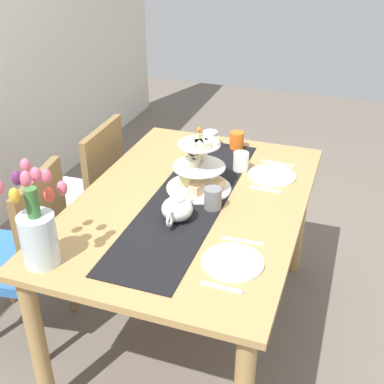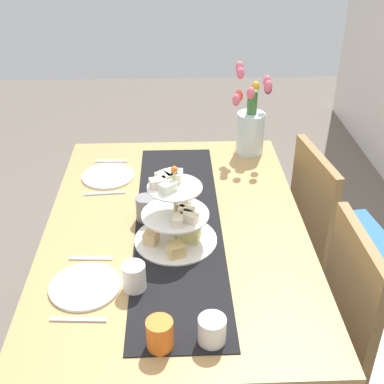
{
  "view_description": "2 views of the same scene",
  "coord_description": "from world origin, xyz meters",
  "px_view_note": "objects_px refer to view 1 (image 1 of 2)",
  "views": [
    {
      "loc": [
        -1.8,
        -0.63,
        1.89
      ],
      "look_at": [
        0.0,
        -0.0,
        0.8
      ],
      "focal_mm": 46.46,
      "sensor_mm": 36.0,
      "label": 1
    },
    {
      "loc": [
        1.59,
        -0.0,
        1.87
      ],
      "look_at": [
        -0.07,
        0.06,
        0.86
      ],
      "focal_mm": 47.59,
      "sensor_mm": 36.0,
      "label": 2
    }
  ],
  "objects_px": {
    "fork_right": "(266,189)",
    "chair_left": "(25,252)",
    "fork_left": "(222,287)",
    "mug_orange": "(237,141)",
    "mug_grey": "(213,198)",
    "dinner_plate_right": "(272,175)",
    "knife_right": "(278,163)",
    "dining_table": "(191,220)",
    "knife_left": "(242,241)",
    "tulip_vase": "(38,230)",
    "dinner_plate_left": "(233,262)",
    "tiered_cake_stand": "(199,169)",
    "teapot": "(177,208)",
    "chair_right": "(89,193)",
    "cream_jug": "(210,139)",
    "mug_white_text": "(241,162)"
  },
  "relations": [
    {
      "from": "cream_jug",
      "to": "mug_grey",
      "type": "bearing_deg",
      "value": -161.55
    },
    {
      "from": "chair_left",
      "to": "mug_orange",
      "type": "xyz_separation_m",
      "value": [
        0.89,
        -0.77,
        0.31
      ]
    },
    {
      "from": "dinner_plate_right",
      "to": "knife_right",
      "type": "distance_m",
      "value": 0.15
    },
    {
      "from": "chair_right",
      "to": "mug_orange",
      "type": "relative_size",
      "value": 9.58
    },
    {
      "from": "knife_right",
      "to": "mug_white_text",
      "type": "distance_m",
      "value": 0.21
    },
    {
      "from": "teapot",
      "to": "chair_left",
      "type": "bearing_deg",
      "value": 99.01
    },
    {
      "from": "chair_right",
      "to": "teapot",
      "type": "relative_size",
      "value": 3.82
    },
    {
      "from": "chair_right",
      "to": "cream_jug",
      "type": "bearing_deg",
      "value": -65.53
    },
    {
      "from": "fork_left",
      "to": "mug_grey",
      "type": "relative_size",
      "value": 1.58
    },
    {
      "from": "knife_left",
      "to": "fork_right",
      "type": "xyz_separation_m",
      "value": [
        0.43,
        0.0,
        0.0
      ]
    },
    {
      "from": "chair_left",
      "to": "dinner_plate_left",
      "type": "xyz_separation_m",
      "value": [
        -0.09,
        -1.01,
        0.27
      ]
    },
    {
      "from": "dinner_plate_right",
      "to": "mug_grey",
      "type": "relative_size",
      "value": 2.42
    },
    {
      "from": "fork_right",
      "to": "chair_left",
      "type": "bearing_deg",
      "value": 115.67
    },
    {
      "from": "dinner_plate_left",
      "to": "mug_orange",
      "type": "distance_m",
      "value": 1.01
    },
    {
      "from": "fork_left",
      "to": "tiered_cake_stand",
      "type": "bearing_deg",
      "value": 24.88
    },
    {
      "from": "knife_right",
      "to": "mug_orange",
      "type": "height_order",
      "value": "mug_orange"
    },
    {
      "from": "dining_table",
      "to": "tulip_vase",
      "type": "distance_m",
      "value": 0.75
    },
    {
      "from": "tulip_vase",
      "to": "mug_orange",
      "type": "height_order",
      "value": "tulip_vase"
    },
    {
      "from": "fork_right",
      "to": "mug_grey",
      "type": "xyz_separation_m",
      "value": [
        -0.24,
        0.18,
        0.05
      ]
    },
    {
      "from": "tiered_cake_stand",
      "to": "mug_orange",
      "type": "relative_size",
      "value": 3.2
    },
    {
      "from": "chair_right",
      "to": "knife_left",
      "type": "distance_m",
      "value": 1.18
    },
    {
      "from": "dining_table",
      "to": "knife_right",
      "type": "height_order",
      "value": "knife_right"
    },
    {
      "from": "teapot",
      "to": "fork_right",
      "type": "relative_size",
      "value": 1.59
    },
    {
      "from": "dining_table",
      "to": "dinner_plate_right",
      "type": "bearing_deg",
      "value": -40.86
    },
    {
      "from": "knife_right",
      "to": "knife_left",
      "type": "bearing_deg",
      "value": 180.0
    },
    {
      "from": "tiered_cake_stand",
      "to": "cream_jug",
      "type": "xyz_separation_m",
      "value": [
        0.48,
        0.1,
        -0.06
      ]
    },
    {
      "from": "dinner_plate_left",
      "to": "knife_right",
      "type": "relative_size",
      "value": 1.35
    },
    {
      "from": "cream_jug",
      "to": "knife_left",
      "type": "height_order",
      "value": "cream_jug"
    },
    {
      "from": "chair_right",
      "to": "fork_right",
      "type": "xyz_separation_m",
      "value": [
        -0.1,
        -1.01,
        0.26
      ]
    },
    {
      "from": "tiered_cake_stand",
      "to": "chair_right",
      "type": "bearing_deg",
      "value": 75.01
    },
    {
      "from": "tiered_cake_stand",
      "to": "dinner_plate_right",
      "type": "height_order",
      "value": "tiered_cake_stand"
    },
    {
      "from": "mug_orange",
      "to": "teapot",
      "type": "bearing_deg",
      "value": 176.34
    },
    {
      "from": "tulip_vase",
      "to": "teapot",
      "type": "bearing_deg",
      "value": -40.33
    },
    {
      "from": "knife_left",
      "to": "mug_orange",
      "type": "xyz_separation_m",
      "value": [
        0.83,
        0.25,
        0.04
      ]
    },
    {
      "from": "dining_table",
      "to": "mug_white_text",
      "type": "height_order",
      "value": "mug_white_text"
    },
    {
      "from": "dining_table",
      "to": "chair_right",
      "type": "relative_size",
      "value": 1.6
    },
    {
      "from": "fork_left",
      "to": "mug_orange",
      "type": "bearing_deg",
      "value": 12.3
    },
    {
      "from": "tulip_vase",
      "to": "mug_orange",
      "type": "bearing_deg",
      "value": -18.96
    },
    {
      "from": "tulip_vase",
      "to": "fork_right",
      "type": "relative_size",
      "value": 2.81
    },
    {
      "from": "dining_table",
      "to": "knife_left",
      "type": "distance_m",
      "value": 0.4
    },
    {
      "from": "dining_table",
      "to": "fork_right",
      "type": "bearing_deg",
      "value": -56.43
    },
    {
      "from": "mug_grey",
      "to": "mug_orange",
      "type": "distance_m",
      "value": 0.64
    },
    {
      "from": "tiered_cake_stand",
      "to": "mug_white_text",
      "type": "bearing_deg",
      "value": -28.47
    },
    {
      "from": "chair_left",
      "to": "mug_grey",
      "type": "relative_size",
      "value": 9.58
    },
    {
      "from": "teapot",
      "to": "mug_orange",
      "type": "distance_m",
      "value": 0.77
    },
    {
      "from": "tiered_cake_stand",
      "to": "fork_right",
      "type": "xyz_separation_m",
      "value": [
        0.09,
        -0.29,
        -0.1
      ]
    },
    {
      "from": "cream_jug",
      "to": "mug_grey",
      "type": "distance_m",
      "value": 0.66
    },
    {
      "from": "knife_left",
      "to": "dining_table",
      "type": "bearing_deg",
      "value": 51.0
    },
    {
      "from": "chair_right",
      "to": "teapot",
      "type": "bearing_deg",
      "value": -123.49
    },
    {
      "from": "dining_table",
      "to": "teapot",
      "type": "relative_size",
      "value": 6.11
    }
  ]
}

